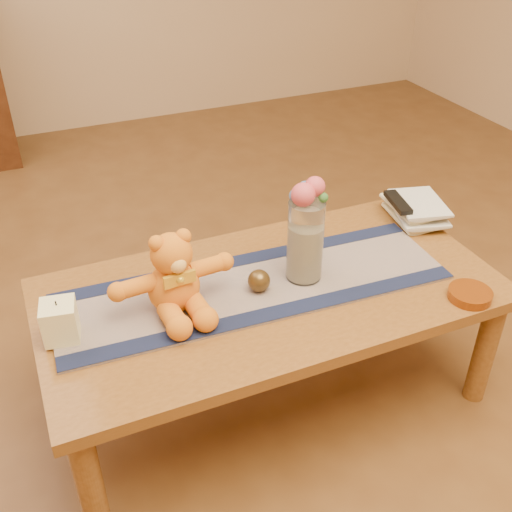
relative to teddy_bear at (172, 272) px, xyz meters
name	(u,v)px	position (x,y,z in m)	size (l,w,h in m)	color
floor	(269,392)	(0.30, -0.02, -0.58)	(5.50, 5.50, 0.00)	#553318
coffee_table_top	(271,293)	(0.30, -0.02, -0.15)	(1.40, 0.70, 0.04)	brown
table_leg_fl	(90,485)	(-0.34, -0.31, -0.37)	(0.07, 0.07, 0.41)	brown
table_leg_fr	(485,350)	(0.94, -0.31, -0.37)	(0.07, 0.07, 0.41)	brown
table_leg_bl	(57,345)	(-0.34, 0.27, -0.37)	(0.07, 0.07, 0.41)	brown
table_leg_br	(385,260)	(0.94, 0.27, -0.37)	(0.07, 0.07, 0.41)	brown
persian_runner	(254,287)	(0.25, 0.00, -0.12)	(1.20, 0.35, 0.01)	#1B224D
runner_border_near	(272,313)	(0.24, -0.15, -0.12)	(1.20, 0.06, 0.00)	#121938
runner_border_far	(238,261)	(0.26, 0.14, -0.12)	(1.20, 0.06, 0.00)	#121938
teddy_bear	(172,272)	(0.00, 0.00, 0.00)	(0.35, 0.29, 0.23)	orange
pillar_candle	(60,321)	(-0.32, -0.01, -0.06)	(0.09, 0.09, 0.11)	#FDF7BB
candle_wick	(56,303)	(-0.32, -0.01, 0.00)	(0.00, 0.00, 0.01)	black
glass_vase	(305,241)	(0.41, -0.02, 0.01)	(0.11, 0.11, 0.26)	silver
potpourri_fill	(305,252)	(0.41, -0.02, -0.03)	(0.09, 0.09, 0.18)	beige
rose_left	(303,195)	(0.39, -0.03, 0.18)	(0.07, 0.07, 0.07)	#CB4756
rose_right	(315,186)	(0.43, -0.01, 0.19)	(0.06, 0.06, 0.06)	#CB4756
blue_flower_back	(305,188)	(0.42, 0.02, 0.17)	(0.04, 0.04, 0.04)	#4B66A3
blue_flower_side	(295,196)	(0.38, 0.00, 0.16)	(0.04, 0.04, 0.04)	#4B66A3
leaf_sprig	(323,198)	(0.45, -0.04, 0.16)	(0.03, 0.03, 0.03)	#33662D
bronze_ball	(259,281)	(0.25, -0.03, -0.08)	(0.07, 0.07, 0.07)	#4E381A
book_bottom	(394,219)	(0.87, 0.17, -0.11)	(0.17, 0.22, 0.02)	beige
book_lower	(397,215)	(0.87, 0.16, -0.10)	(0.16, 0.22, 0.02)	beige
book_upper	(394,210)	(0.87, 0.17, -0.08)	(0.17, 0.22, 0.02)	beige
book_top	(397,205)	(0.87, 0.16, -0.06)	(0.16, 0.22, 0.02)	beige
tv_remote	(398,202)	(0.87, 0.16, -0.04)	(0.04, 0.16, 0.02)	black
amber_dish	(470,295)	(0.82, -0.31, -0.11)	(0.13, 0.13, 0.03)	#BF5914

